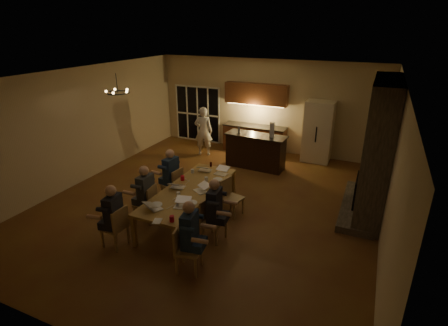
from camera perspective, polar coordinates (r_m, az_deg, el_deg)
The scene contains 44 objects.
floor at distance 9.02m, azimuth -2.25°, elevation -6.54°, with size 9.00×9.00×0.00m, color brown.
back_wall at distance 12.44m, azimuth 6.95°, elevation 9.21°, with size 8.00×0.04×3.20m, color #C5A98B.
left_wall at distance 10.72m, azimuth -22.17°, elevation 5.71°, with size 0.04×9.00×3.20m, color #C5A98B.
right_wall at distance 7.61m, azimuth 25.90°, elevation -1.11°, with size 0.04×9.00×3.20m, color #C5A98B.
ceiling at distance 8.01m, azimuth -2.59°, elevation 14.19°, with size 8.00×9.00×0.04m, color white.
french_doors at distance 13.54m, azimuth -4.28°, elevation 7.95°, with size 1.86×0.08×2.10m, color black.
fireplace at distance 8.73m, azimuth 23.78°, elevation 2.02°, with size 0.58×2.50×3.20m, color #5F564B.
kitchenette at distance 12.33m, azimuth 5.07°, elevation 7.26°, with size 2.24×0.68×2.40m, color brown, non-canonical shape.
refrigerator at distance 11.84m, azimuth 15.10°, elevation 4.96°, with size 0.90×0.68×2.00m, color beige.
dining_table at distance 8.22m, azimuth -5.59°, elevation -6.65°, with size 1.10×3.02×0.75m, color #A27C41.
bar_island at distance 11.05m, azimuth 5.16°, elevation 1.93°, with size 1.91×0.68×1.08m, color black.
chair_left_near at distance 7.54m, azimuth -17.52°, elevation -9.87°, with size 0.44×0.44×0.89m, color #A78353, non-canonical shape.
chair_left_mid at distance 8.27m, azimuth -12.76°, elevation -6.42°, with size 0.44×0.44×0.89m, color #A78353, non-canonical shape.
chair_left_far at distance 9.07m, azimuth -8.50°, elevation -3.45°, with size 0.44×0.44×0.89m, color #A78353, non-canonical shape.
chair_right_near at distance 6.59m, azimuth -5.76°, elevation -13.91°, with size 0.44×0.44×0.89m, color #A78353, non-canonical shape.
chair_right_mid at distance 7.40m, azimuth -1.65°, elevation -9.40°, with size 0.44×0.44×0.89m, color #A78353, non-canonical shape.
chair_right_far at distance 8.30m, azimuth 1.39°, elevation -5.71°, with size 0.44×0.44×0.89m, color #A78353, non-canonical shape.
person_left_near at distance 7.39m, azimuth -17.52°, elevation -8.36°, with size 0.60×0.60×1.38m, color #22242C, non-canonical shape.
person_right_near at distance 6.53m, azimuth -5.61°, elevation -11.68°, with size 0.60×0.60×1.38m, color navy, non-canonical shape.
person_left_mid at distance 8.12m, azimuth -12.61°, elevation -5.01°, with size 0.60×0.60×1.38m, color #3D4348, non-canonical shape.
person_right_mid at distance 7.30m, azimuth -1.56°, elevation -7.64°, with size 0.60×0.60×1.38m, color #22242C, non-canonical shape.
person_left_far at distance 9.00m, azimuth -8.61°, elevation -1.95°, with size 0.60×0.60×1.38m, color navy, non-canonical shape.
standing_person at distance 12.05m, azimuth -3.37°, elevation 5.21°, with size 0.62×0.41×1.70m, color silver.
chandelier at distance 8.85m, azimuth -16.96°, elevation 10.93°, with size 0.56×0.56×0.03m, color black.
laptop_a at distance 7.32m, azimuth -11.26°, elevation -6.48°, with size 0.32×0.28×0.23m, color silver, non-canonical shape.
laptop_b at distance 7.27m, azimuth -6.91°, elevation -6.37°, with size 0.32×0.28×0.23m, color silver, non-canonical shape.
laptop_c at distance 8.13m, azimuth -7.59°, elevation -3.25°, with size 0.32×0.28×0.23m, color silver, non-canonical shape.
laptop_d at distance 7.89m, azimuth -3.88°, elevation -3.91°, with size 0.32×0.28×0.23m, color silver, non-canonical shape.
laptop_e at distance 8.99m, azimuth -3.11°, elevation -0.56°, with size 0.32×0.28×0.23m, color silver, non-canonical shape.
laptop_f at distance 8.76m, azimuth -0.52°, elevation -1.15°, with size 0.32×0.28×0.23m, color silver, non-canonical shape.
mug_front at distance 7.75m, azimuth -7.47°, elevation -5.05°, with size 0.08×0.08×0.10m, color white.
mug_mid at distance 8.43m, azimuth -2.91°, elevation -2.61°, with size 0.08×0.08×0.10m, color white.
mug_back at distance 8.89m, azimuth -5.17°, elevation -1.32°, with size 0.09×0.09×0.10m, color white.
redcup_near at distance 6.83m, azimuth -8.51°, elevation -9.01°, with size 0.09×0.09×0.12m, color red.
redcup_mid at distance 8.50m, azimuth -6.80°, elevation -2.45°, with size 0.10×0.10×0.12m, color red.
can_silver at distance 7.45m, azimuth -7.60°, elevation -6.15°, with size 0.07×0.07×0.12m, color #B2B2B7.
can_cola at distance 9.26m, azimuth -2.16°, elevation -0.21°, with size 0.06×0.06×0.12m, color #3F0F0C.
can_right at distance 8.08m, azimuth -2.04°, elevation -3.65°, with size 0.07×0.07×0.12m, color #B2B2B7.
plate_near at distance 7.45m, azimuth -5.38°, elevation -6.50°, with size 0.26×0.26×0.02m, color white.
plate_left at distance 7.48m, azimuth -11.02°, elevation -6.69°, with size 0.26×0.26×0.02m, color white.
plate_far at distance 8.49m, azimuth -1.02°, elevation -2.69°, with size 0.24×0.24×0.02m, color white.
notepad at distance 6.91m, azimuth -10.85°, elevation -9.29°, with size 0.15×0.21×0.01m, color white.
bar_bottle at distance 10.99m, azimuth 2.44°, elevation 5.52°, with size 0.08×0.08×0.24m, color #99999E.
bar_blender at distance 10.67m, azimuth 7.83°, elevation 5.38°, with size 0.14×0.14×0.44m, color silver.
Camera 1 is at (3.54, -7.10, 4.28)m, focal length 28.00 mm.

